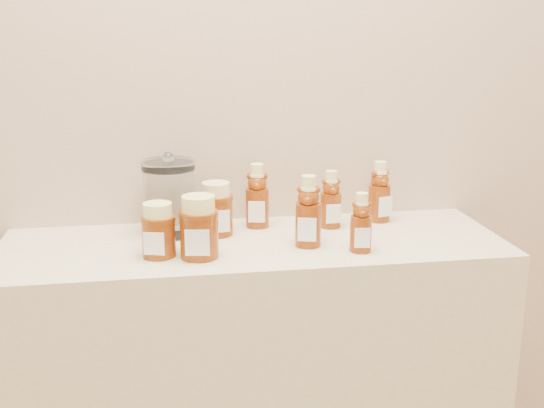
{
  "coord_description": "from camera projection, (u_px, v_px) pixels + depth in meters",
  "views": [
    {
      "loc": [
        -0.21,
        0.02,
        1.41
      ],
      "look_at": [
        0.04,
        1.52,
        1.0
      ],
      "focal_mm": 45.0,
      "sensor_mm": 36.0,
      "label": 1
    }
  ],
  "objects": [
    {
      "name": "honey_jar_back",
      "position": [
        216.0,
        209.0,
        1.67
      ],
      "size": [
        0.09,
        0.09,
        0.13
      ],
      "primitive_type": null,
      "rotation": [
        0.0,
        0.0,
        0.1
      ],
      "color": "#642407",
      "rests_on": "display_table"
    },
    {
      "name": "bear_bottle_front_left",
      "position": [
        308.0,
        206.0,
        1.58
      ],
      "size": [
        0.08,
        0.08,
        0.19
      ],
      "primitive_type": null,
      "rotation": [
        0.0,
        0.0,
        -0.3
      ],
      "color": "#642407",
      "rests_on": "display_table"
    },
    {
      "name": "glass_canister",
      "position": [
        170.0,
        195.0,
        1.66
      ],
      "size": [
        0.17,
        0.17,
        0.2
      ],
      "primitive_type": null,
      "rotation": [
        0.0,
        0.0,
        0.41
      ],
      "color": "white",
      "rests_on": "display_table"
    },
    {
      "name": "honey_jar_front",
      "position": [
        199.0,
        227.0,
        1.5
      ],
      "size": [
        0.1,
        0.1,
        0.14
      ],
      "primitive_type": null,
      "rotation": [
        0.0,
        0.0,
        -0.16
      ],
      "color": "#642407",
      "rests_on": "display_table"
    },
    {
      "name": "bear_bottle_back_left",
      "position": [
        257.0,
        191.0,
        1.72
      ],
      "size": [
        0.07,
        0.07,
        0.19
      ],
      "primitive_type": null,
      "rotation": [
        0.0,
        0.0,
        -0.19
      ],
      "color": "#642407",
      "rests_on": "display_table"
    },
    {
      "name": "wall_back",
      "position": [
        242.0,
        46.0,
        1.7
      ],
      "size": [
        3.5,
        0.02,
        2.7
      ],
      "primitive_type": "cube",
      "color": "tan",
      "rests_on": "ground"
    },
    {
      "name": "display_table",
      "position": [
        255.0,
        408.0,
        1.74
      ],
      "size": [
        1.2,
        0.4,
        0.9
      ],
      "primitive_type": "cube",
      "color": "beige",
      "rests_on": "ground"
    },
    {
      "name": "bear_bottle_back_right",
      "position": [
        380.0,
        188.0,
        1.77
      ],
      "size": [
        0.08,
        0.08,
        0.18
      ],
      "primitive_type": null,
      "rotation": [
        0.0,
        0.0,
        0.28
      ],
      "color": "#642407",
      "rests_on": "display_table"
    },
    {
      "name": "bear_bottle_front_right",
      "position": [
        361.0,
        218.0,
        1.54
      ],
      "size": [
        0.06,
        0.06,
        0.16
      ],
      "primitive_type": null,
      "rotation": [
        0.0,
        0.0,
        -0.14
      ],
      "color": "#642407",
      "rests_on": "display_table"
    },
    {
      "name": "bear_bottle_back_mid",
      "position": [
        331.0,
        195.0,
        1.72
      ],
      "size": [
        0.06,
        0.06,
        0.17
      ],
      "primitive_type": null,
      "rotation": [
        0.0,
        0.0,
        0.03
      ],
      "color": "#642407",
      "rests_on": "display_table"
    },
    {
      "name": "honey_jar_left",
      "position": [
        158.0,
        230.0,
        1.51
      ],
      "size": [
        0.1,
        0.1,
        0.12
      ],
      "primitive_type": null,
      "rotation": [
        0.0,
        0.0,
        -0.28
      ],
      "color": "#642407",
      "rests_on": "display_table"
    }
  ]
}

